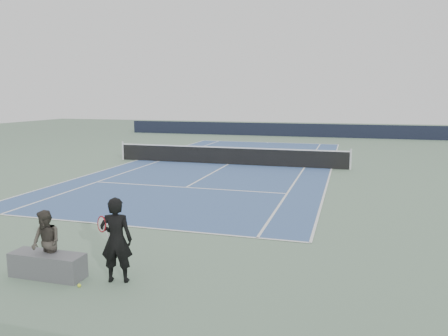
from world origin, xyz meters
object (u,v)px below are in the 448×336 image
(tennis_player, at_px, (116,240))
(tennis_ball, at_px, (79,285))
(tennis_net, at_px, (228,155))
(spectator_bench, at_px, (47,253))

(tennis_player, relative_size, tennis_ball, 24.42)
(tennis_net, height_order, tennis_player, tennis_player)
(tennis_ball, bearing_deg, spectator_bench, 164.21)
(tennis_player, distance_m, tennis_ball, 1.12)
(tennis_net, bearing_deg, spectator_bench, -88.21)
(tennis_net, bearing_deg, tennis_ball, -84.95)
(tennis_net, distance_m, tennis_player, 15.42)
(tennis_net, distance_m, tennis_ball, 15.82)
(tennis_net, xyz_separation_m, spectator_bench, (0.48, -15.49, -0.00))
(tennis_net, relative_size, tennis_ball, 181.78)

